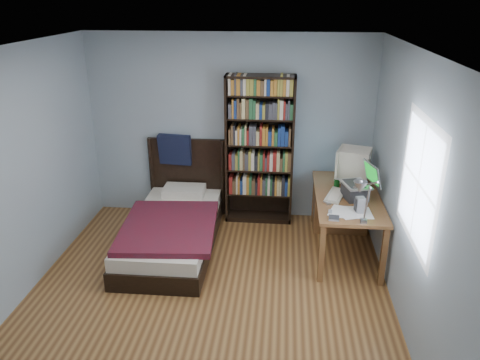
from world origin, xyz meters
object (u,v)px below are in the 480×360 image
Objects in this scene: speaker at (360,205)px; bed at (174,225)px; crt_monitor at (353,163)px; soda_can at (337,183)px; laptop at (357,189)px; keyboard at (335,195)px; desk at (342,204)px; desk_lamp at (361,191)px; bookshelf at (260,151)px.

speaker is 0.08× the size of bed.
crt_monitor is 0.35m from soda_can.
laptop is 0.26m from keyboard.
keyboard is at bearing 106.65° from speaker.
bed is at bearing -167.60° from crt_monitor.
crt_monitor is 0.52m from laptop.
soda_can is (-0.19, 0.66, -0.03)m from speaker.
speaker is (-0.02, -0.88, -0.16)m from crt_monitor.
desk is at bearing 13.24° from bed.
desk is at bearing 63.99° from soda_can.
crt_monitor is 0.73× the size of desk_lamp.
crt_monitor is 0.58m from keyboard.
crt_monitor is at bearing 12.40° from bed.
speaker is at bearing -46.02° from bookshelf.
soda_can is (-0.20, 0.28, -0.06)m from laptop.
crt_monitor reaches higher than speaker.
keyboard is at bearing -106.92° from desk.
laptop is at bearing -90.47° from crt_monitor.
keyboard reaches higher than desk.
laptop reaches higher than desk.
desk_lamp reaches higher than desk.
bed is (-1.95, -0.01, -0.49)m from keyboard.
desk_lamp is at bearing -97.46° from laptop.
bookshelf is at bearing 157.74° from keyboard.
keyboard is 0.47m from speaker.
bed is (-1.01, -0.80, -0.75)m from bookshelf.
bed is at bearing 153.18° from desk_lamp.
desk is at bearing 88.23° from desk_lamp.
bookshelf reaches higher than bed.
desk is at bearing 172.10° from crt_monitor.
laptop is 1.44m from bookshelf.
bookshelf reaches higher than soda_can.
crt_monitor is 1.55m from desk_lamp.
soda_can is (-0.20, -0.22, -0.19)m from crt_monitor.
keyboard is (-0.10, 1.05, -0.51)m from desk_lamp.
bookshelf is at bearing 150.99° from soda_can.
crt_monitor is at bearing 76.96° from speaker.
bookshelf is 1.49m from bed.
speaker is at bearing -74.36° from soda_can.
bed is (-2.06, 1.04, -1.00)m from desk_lamp.
speaker is 0.09× the size of bookshelf.
desk is at bearing 99.50° from laptop.
desk is 0.98m from speaker.
keyboard is at bearing 173.38° from laptop.
keyboard is 0.21× the size of bookshelf.
speaker is at bearing -91.16° from crt_monitor.
speaker is (0.22, -0.41, 0.07)m from keyboard.
speaker is at bearing -85.36° from desk.
laptop is at bearing -80.50° from desk.
desk_lamp is 2.13m from bookshelf.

